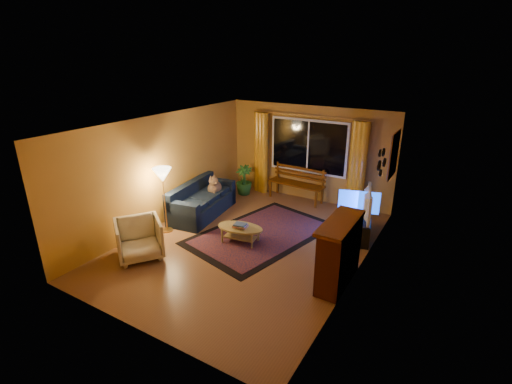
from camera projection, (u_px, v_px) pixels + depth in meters
The scene contains 22 objects.
floor at pixel (249, 244), 7.75m from camera, with size 4.50×6.00×0.02m, color brown.
ceiling at pixel (248, 123), 6.86m from camera, with size 4.50×6.00×0.02m, color white.
wall_back at pixel (309, 154), 9.73m from camera, with size 4.50×0.02×2.50m, color #BC8431.
wall_left at pixel (164, 170), 8.39m from camera, with size 0.02×6.00×2.50m, color #BC8431.
wall_right at pixel (362, 210), 6.23m from camera, with size 0.02×6.00×2.50m, color #BC8431.
window at pixel (308, 147), 9.61m from camera, with size 2.00×0.02×1.30m, color black.
curtain_rod at pixel (309, 116), 9.29m from camera, with size 0.03×0.03×3.20m, color #BF8C3F.
curtain_left at pixel (262, 153), 10.31m from camera, with size 0.36×0.36×2.24m, color orange.
curtain_right at pixel (358, 167), 9.02m from camera, with size 0.36×0.36×2.24m, color orange.
bench at pixel (296, 192), 9.95m from camera, with size 1.54×0.45×0.46m, color #522505.
potted_plant at pixel (244, 180), 10.32m from camera, with size 0.46×0.46×0.82m, color #235B1E.
sofa at pixel (202, 199), 9.00m from camera, with size 0.84×1.96×0.79m, color black.
dog at pixel (215, 185), 9.25m from camera, with size 0.32×0.43×0.47m, color brown, non-canonical shape.
armchair at pixel (139, 237), 7.10m from camera, with size 0.82×0.77×0.84m, color beige.
floor_lamp at pixel (165, 201), 8.03m from camera, with size 0.24×0.24×1.46m, color #BF8C3F.
rug at pixel (261, 234), 8.14m from camera, with size 1.99×3.14×0.02m, color maroon.
coffee_table at pixel (240, 234), 7.74m from camera, with size 0.98×0.98×0.35m, color #9E8B4B.
tv_console at pixel (361, 226), 7.96m from camera, with size 0.38×1.14×0.48m, color black.
television at pixel (364, 203), 7.77m from camera, with size 1.07×0.14×0.61m, color black.
fireplace at pixel (339, 254), 6.25m from camera, with size 0.40×1.20×1.10m, color maroon.
mirror_cluster at pixel (382, 160), 7.10m from camera, with size 0.06×0.60×0.56m, color black, non-canonical shape.
painting at pixel (394, 155), 8.08m from camera, with size 0.04×0.76×0.96m, color orange.
Camera 1 is at (3.64, -5.83, 3.74)m, focal length 26.00 mm.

